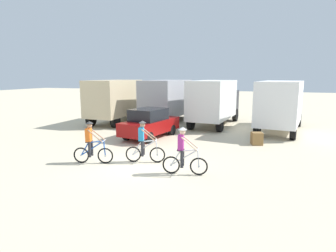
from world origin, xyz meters
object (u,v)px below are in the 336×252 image
box_truck_avon_van (281,104)px  cyclist_cowboy_hat (144,143)px  box_truck_white_box (215,101)px  box_truck_tan_camper (118,99)px  cyclist_near_camera (183,153)px  cyclist_orange_shirt (91,144)px  box_truck_grey_hauler (169,99)px  sedan_parked (150,123)px  supply_crate (257,138)px

box_truck_avon_van → cyclist_cowboy_hat: bearing=-121.3°
box_truck_white_box → box_truck_tan_camper: bearing=-172.2°
box_truck_tan_camper → cyclist_near_camera: box_truck_tan_camper is taller
cyclist_orange_shirt → box_truck_white_box: bearing=74.1°
box_truck_grey_hauler → box_truck_tan_camper: bearing=-160.3°
sedan_parked → cyclist_cowboy_hat: bearing=-69.6°
box_truck_white_box → sedan_parked: (-2.87, -5.52, -0.99)m
box_truck_white_box → supply_crate: (3.31, -5.27, -1.53)m
box_truck_avon_van → supply_crate: box_truck_avon_van is taller
box_truck_grey_hauler → cyclist_orange_shirt: size_ratio=3.77×
sedan_parked → cyclist_near_camera: size_ratio=2.44×
box_truck_tan_camper → box_truck_grey_hauler: 4.07m
box_truck_grey_hauler → sedan_parked: size_ratio=1.54×
sedan_parked → cyclist_near_camera: cyclist_near_camera is taller
box_truck_white_box → sedan_parked: box_truck_white_box is taller
cyclist_orange_shirt → supply_crate: bearing=42.1°
cyclist_cowboy_hat → cyclist_orange_shirt: bearing=-156.7°
box_truck_grey_hauler → box_truck_white_box: same height
cyclist_orange_shirt → supply_crate: 8.73m
box_truck_white_box → supply_crate: size_ratio=10.19×
box_truck_white_box → cyclist_cowboy_hat: size_ratio=3.80×
box_truck_tan_camper → box_truck_grey_hauler: size_ratio=0.98×
cyclist_orange_shirt → box_truck_tan_camper: bearing=113.5°
box_truck_white_box → cyclist_near_camera: box_truck_white_box is taller
box_truck_white_box → sedan_parked: bearing=-117.5°
box_truck_tan_camper → box_truck_grey_hauler: bearing=19.7°
box_truck_white_box → cyclist_near_camera: 11.23m
box_truck_avon_van → cyclist_cowboy_hat: (-5.67, -9.34, -1.03)m
box_truck_avon_van → cyclist_orange_shirt: (-7.70, -10.21, -1.03)m
box_truck_white_box → cyclist_cowboy_hat: 10.34m
box_truck_tan_camper → box_truck_avon_van: (12.07, 0.14, 0.00)m
box_truck_avon_van → cyclist_near_camera: 10.92m
box_truck_avon_van → sedan_parked: 8.80m
box_truck_avon_van → sedan_parked: (-7.42, -4.63, -0.99)m
supply_crate → box_truck_grey_hauler: bearing=141.3°
cyclist_cowboy_hat → supply_crate: 6.68m
sedan_parked → supply_crate: 6.21m
supply_crate → box_truck_tan_camper: bearing=158.7°
box_truck_grey_hauler → cyclist_orange_shirt: 11.51m
box_truck_grey_hauler → supply_crate: bearing=-38.7°
cyclist_cowboy_hat → box_truck_white_box: bearing=83.7°
cyclist_orange_shirt → supply_crate: cyclist_orange_shirt is taller
cyclist_near_camera → supply_crate: 6.36m
box_truck_tan_camper → cyclist_near_camera: bearing=-50.1°
box_truck_grey_hauler → cyclist_orange_shirt: bearing=-87.3°
box_truck_grey_hauler → supply_crate: 9.10m
cyclist_near_camera → supply_crate: cyclist_near_camera is taller
box_truck_grey_hauler → box_truck_avon_van: same height
cyclist_cowboy_hat → box_truck_avon_van: bearing=58.7°
box_truck_avon_van → sedan_parked: size_ratio=1.57×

